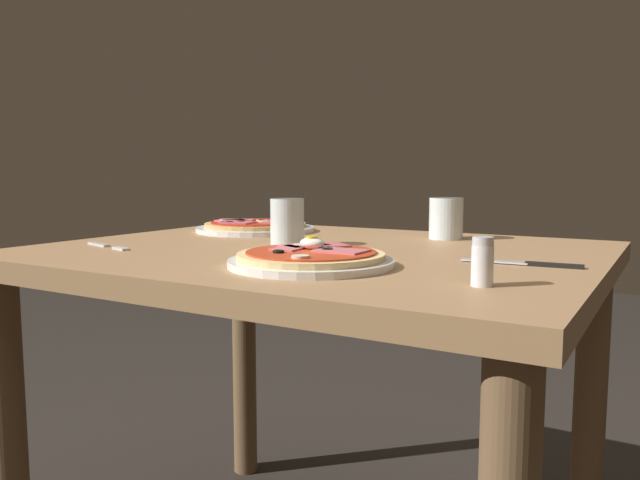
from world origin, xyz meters
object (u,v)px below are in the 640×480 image
object	(u,v)px
water_glass_near	(446,221)
salt_shaker	(482,262)
water_glass_far	(286,226)
knife	(529,264)
dining_table	(317,307)
fork	(105,246)
pizza_across_left	(255,227)
pizza_foreground	(311,258)

from	to	relation	value
water_glass_near	salt_shaker	distance (m)	0.59
water_glass_far	knife	size ratio (longest dim) A/B	0.50
dining_table	fork	world-z (taller)	fork
water_glass_near	salt_shaker	size ratio (longest dim) A/B	1.40
water_glass_far	salt_shaker	xyz separation A→B (m)	(0.48, -0.24, -0.01)
dining_table	water_glass_far	size ratio (longest dim) A/B	11.05
pizza_across_left	fork	bearing A→B (deg)	-100.01
dining_table	fork	size ratio (longest dim) A/B	6.94
pizza_across_left	salt_shaker	size ratio (longest dim) A/B	4.52
pizza_across_left	water_glass_far	world-z (taller)	water_glass_far
pizza_across_left	salt_shaker	world-z (taller)	salt_shaker
water_glass_near	fork	bearing A→B (deg)	-138.22
pizza_across_left	fork	world-z (taller)	pizza_across_left
fork	salt_shaker	distance (m)	0.79
pizza_foreground	water_glass_far	world-z (taller)	water_glass_far
pizza_foreground	knife	xyz separation A→B (m)	(0.31, 0.19, -0.01)
dining_table	water_glass_near	distance (m)	0.37
pizza_across_left	pizza_foreground	bearing A→B (deg)	-44.91
dining_table	pizza_across_left	xyz separation A→B (m)	(-0.31, 0.21, 0.13)
pizza_foreground	knife	bearing A→B (deg)	31.52
knife	salt_shaker	world-z (taller)	salt_shaker
pizza_across_left	water_glass_near	distance (m)	0.49
pizza_across_left	fork	distance (m)	0.42
water_glass_near	knife	size ratio (longest dim) A/B	0.48
water_glass_near	water_glass_far	bearing A→B (deg)	-129.84
fork	knife	xyz separation A→B (m)	(0.81, 0.18, 0.00)
pizza_across_left	water_glass_near	world-z (taller)	water_glass_near
pizza_foreground	water_glass_near	size ratio (longest dim) A/B	2.90
water_glass_far	knife	world-z (taller)	water_glass_far
pizza_across_left	fork	xyz separation A→B (m)	(-0.07, -0.42, -0.01)
dining_table	salt_shaker	bearing A→B (deg)	-31.51
pizza_foreground	salt_shaker	xyz separation A→B (m)	(0.29, -0.03, 0.02)
dining_table	water_glass_far	world-z (taller)	water_glass_far
fork	knife	bearing A→B (deg)	12.69
water_glass_near	water_glass_far	xyz separation A→B (m)	(-0.24, -0.29, 0.00)
pizza_foreground	knife	size ratio (longest dim) A/B	1.39
pizza_across_left	water_glass_far	size ratio (longest dim) A/B	3.09
dining_table	salt_shaker	size ratio (longest dim) A/B	16.14
water_glass_far	salt_shaker	bearing A→B (deg)	-27.06
pizza_foreground	fork	world-z (taller)	pizza_foreground
water_glass_far	pizza_across_left	bearing A→B (deg)	138.00
fork	dining_table	bearing A→B (deg)	28.43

